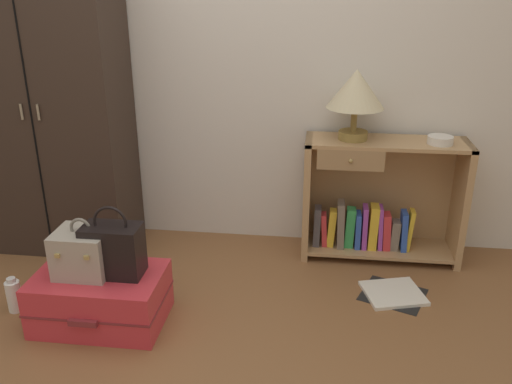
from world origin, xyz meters
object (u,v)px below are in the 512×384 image
table_lamp (356,92)px  bottle (14,295)px  bowl (440,140)px  wardrobe (50,103)px  open_book_on_floor (393,293)px  handbag (113,249)px  suitcase_large (101,298)px  train_case (83,252)px  bookshelf (377,203)px

table_lamp → bottle: table_lamp is taller
bowl → bottle: size_ratio=0.74×
wardrobe → open_book_on_floor: wardrobe is taller
handbag → open_book_on_floor: bearing=16.1°
handbag → open_book_on_floor: size_ratio=0.88×
handbag → bowl: bearing=26.8°
suitcase_large → train_case: bearing=169.3°
bottle → open_book_on_floor: (1.99, 0.40, -0.08)m
bottle → wardrobe: bearing=95.6°
bookshelf → train_case: bookshelf is taller
bookshelf → train_case: 1.74m
handbag → bottle: size_ratio=1.87×
suitcase_large → handbag: bearing=13.3°
bookshelf → suitcase_large: size_ratio=1.49×
table_lamp → handbag: bearing=-143.2°
bookshelf → open_book_on_floor: (0.08, -0.47, -0.34)m
wardrobe → bottle: (0.08, -0.80, -0.84)m
bowl → train_case: bearing=-154.9°
table_lamp → open_book_on_floor: 1.15m
bottle → handbag: bearing=-1.4°
bookshelf → wardrobe: bearing=-177.9°
bookshelf → table_lamp: (-0.17, -0.01, 0.68)m
bowl → handbag: (-1.66, -0.84, -0.37)m
bookshelf → open_book_on_floor: 0.59m
bottle → suitcase_large: bearing=-3.9°
wardrobe → table_lamp: bearing=2.0°
table_lamp → suitcase_large: bearing=-144.5°
table_lamp → bottle: 2.16m
wardrobe → train_case: (0.51, -0.82, -0.55)m
table_lamp → bowl: bearing=-4.2°
suitcase_large → open_book_on_floor: (1.50, 0.43, -0.13)m
wardrobe → bottle: size_ratio=9.62×
bookshelf → bottle: bookshelf is taller
bookshelf → train_case: (-1.49, -0.89, 0.04)m
bookshelf → bowl: bearing=-8.5°
wardrobe → bookshelf: (1.99, 0.07, -0.58)m
suitcase_large → wardrobe: bearing=124.5°
bowl → train_case: size_ratio=0.49×
wardrobe → handbag: bearing=-51.1°
bookshelf → handbag: (-1.34, -0.88, 0.05)m
table_lamp → open_book_on_floor: (0.25, -0.46, -1.03)m
wardrobe → bookshelf: size_ratio=1.95×
bookshelf → suitcase_large: 1.70m
train_case → wardrobe: bearing=121.7°
bowl → train_case: bowl is taller
handbag → bottle: handbag is taller
bowl → bottle: (-2.23, -0.82, -0.69)m
train_case → handbag: size_ratio=0.82×
suitcase_large → open_book_on_floor: suitcase_large is taller
bowl → wardrobe: bearing=-179.4°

